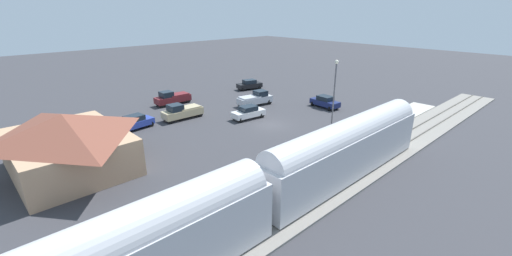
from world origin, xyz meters
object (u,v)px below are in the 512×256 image
at_px(sedan_black, 249,84).
at_px(pickup_silver, 255,99).
at_px(station_building, 67,141).
at_px(sedan_white, 248,112).
at_px(sedan_navy, 325,102).
at_px(sedan_blue, 135,122).
at_px(pickup_maroon, 172,98).
at_px(passenger_train, 260,189).
at_px(pedestrian_on_platform, 372,125).
at_px(light_pole_near_platform, 334,90).
at_px(pickup_tan, 182,111).

bearing_deg(sedan_black, pickup_silver, 142.69).
xyz_separation_m(station_building, sedan_white, (-0.18, -21.69, -1.87)).
bearing_deg(station_building, sedan_navy, -96.91).
xyz_separation_m(sedan_navy, sedan_blue, (10.36, 24.62, 0.00)).
distance_m(station_building, sedan_white, 21.77).
relative_size(sedan_white, pickup_maroon, 0.86).
distance_m(passenger_train, sedan_black, 40.31).
relative_size(sedan_black, sedan_blue, 1.02).
relative_size(station_building, pickup_maroon, 2.27).
bearing_deg(station_building, pedestrian_on_platform, -117.85).
height_order(station_building, sedan_white, station_building).
distance_m(passenger_train, light_pole_near_platform, 19.49).
bearing_deg(pedestrian_on_platform, sedan_black, -11.49).
relative_size(sedan_white, sedan_blue, 1.00).
distance_m(sedan_navy, pickup_silver, 10.38).
bearing_deg(pickup_silver, sedan_navy, -139.97).
height_order(sedan_black, sedan_blue, same).
xyz_separation_m(pickup_silver, sedan_black, (8.38, -6.39, -0.15)).
distance_m(pedestrian_on_platform, pickup_silver, 18.57).
height_order(station_building, pickup_silver, station_building).
relative_size(passenger_train, light_pole_near_platform, 4.66).
bearing_deg(sedan_white, pickup_tan, 47.50).
bearing_deg(sedan_white, pedestrian_on_platform, -157.31).
bearing_deg(passenger_train, sedan_black, -41.26).
bearing_deg(sedan_navy, pedestrian_on_platform, 151.47).
xyz_separation_m(station_building, pickup_maroon, (12.99, -17.88, -1.72)).
relative_size(sedan_navy, pickup_tan, 0.86).
distance_m(passenger_train, sedan_blue, 24.48).
height_order(pedestrian_on_platform, sedan_black, pedestrian_on_platform).
xyz_separation_m(pickup_maroon, pickup_tan, (-7.20, 2.71, 0.00)).
height_order(passenger_train, sedan_navy, passenger_train).
distance_m(pickup_maroon, pickup_tan, 7.70).
distance_m(sedan_navy, light_pole_near_platform, 12.15).
bearing_deg(sedan_black, station_building, 110.27).
distance_m(pedestrian_on_platform, pickup_maroon, 29.36).
relative_size(passenger_train, pedestrian_on_platform, 23.61).
xyz_separation_m(sedan_white, pickup_tan, (5.97, 6.52, 0.15)).
bearing_deg(pedestrian_on_platform, pickup_maroon, 19.63).
relative_size(pedestrian_on_platform, sedan_black, 0.36).
bearing_deg(sedan_navy, sedan_black, 1.01).
xyz_separation_m(pedestrian_on_platform, pickup_tan, (20.45, 12.57, -0.25)).
xyz_separation_m(pedestrian_on_platform, sedan_blue, (20.95, 18.86, -0.40)).
distance_m(station_building, pedestrian_on_platform, 31.41).
bearing_deg(sedan_blue, pickup_silver, -97.65).
bearing_deg(pickup_maroon, sedan_white, -163.87).
xyz_separation_m(sedan_black, sedan_blue, (-5.97, 24.34, 0.00)).
bearing_deg(sedan_white, sedan_black, -42.79).
distance_m(pickup_maroon, sedan_black, 15.35).
bearing_deg(sedan_navy, sedan_blue, 67.19).
bearing_deg(sedan_navy, passenger_train, 117.44).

